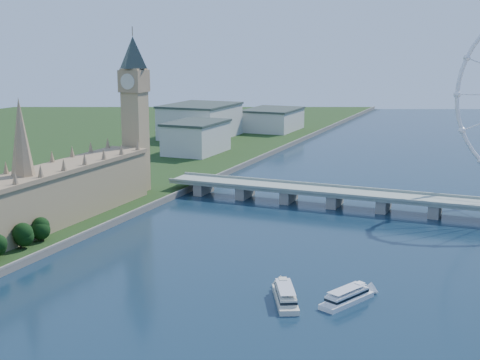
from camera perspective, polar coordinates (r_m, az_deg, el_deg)
The scene contains 6 objects.
parliament_range at distance 357.85m, azimuth -17.85°, elevation -1.97°, with size 24.00×200.00×70.00m.
big_ben at distance 436.91m, azimuth -9.00°, elevation 7.25°, with size 20.02×20.02×110.00m.
westminster_bridge at distance 415.97m, azimuth 8.12°, elevation -1.31°, with size 220.00×22.00×9.50m.
city_skyline at distance 660.78m, azimuth 17.26°, elevation 4.03°, with size 505.00×280.00×32.00m.
tour_boat_near at distance 265.88m, azimuth 3.89°, elevation -10.35°, with size 7.90×30.85×6.83m, color beige, non-canonical shape.
tour_boat_far at distance 267.70m, azimuth 9.09°, elevation -10.32°, with size 7.46×29.23×6.45m, color white, non-canonical shape.
Camera 1 is at (101.09, -92.52, 100.09)m, focal length 50.00 mm.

